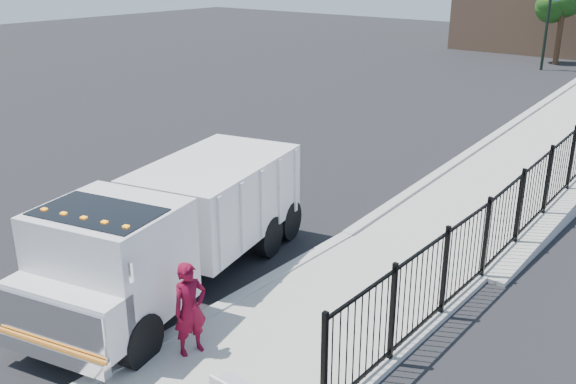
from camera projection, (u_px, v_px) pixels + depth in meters
The scene contains 7 objects.
ground at pixel (241, 300), 13.39m from camera, with size 120.00×120.00×0.00m, color black.
sidewalk at pixel (245, 380), 10.78m from camera, with size 3.55×12.00×0.12m, color #9E998E.
curb at pixel (168, 339), 11.90m from camera, with size 0.30×12.00×0.16m, color #ADAAA3.
ramp at pixel (575, 150), 23.86m from camera, with size 3.95×24.00×1.70m, color #9E998E.
truck at pixel (173, 226), 13.41m from camera, with size 4.08×7.92×2.59m.
worker at pixel (190, 309), 11.16m from camera, with size 0.63×0.41×1.73m, color #5F061C.
tree_0 at pixel (564, 3), 41.45m from camera, with size 2.34×2.34×5.17m.
Camera 1 is at (8.14, -8.59, 6.74)m, focal length 40.00 mm.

